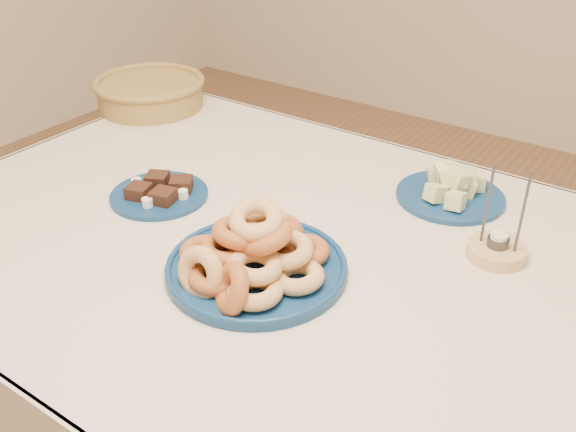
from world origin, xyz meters
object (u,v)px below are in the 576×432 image
(donut_platter, at_px, (254,257))
(candle_holder, at_px, (497,249))
(dining_table, at_px, (302,291))
(melon_plate, at_px, (453,188))
(wicker_basket, at_px, (150,91))
(brownie_plate, at_px, (159,193))

(donut_platter, height_order, candle_holder, candle_holder)
(dining_table, distance_m, donut_platter, 0.19)
(candle_holder, bearing_deg, dining_table, -149.40)
(melon_plate, xyz_separation_m, wicker_basket, (-0.96, 0.02, 0.02))
(dining_table, distance_m, brownie_plate, 0.40)
(dining_table, height_order, wicker_basket, wicker_basket)
(wicker_basket, distance_m, candle_holder, 1.14)
(dining_table, height_order, candle_holder, candle_holder)
(dining_table, xyz_separation_m, wicker_basket, (-0.80, 0.38, 0.15))
(dining_table, relative_size, brownie_plate, 6.00)
(wicker_basket, bearing_deg, brownie_plate, -42.83)
(melon_plate, relative_size, brownie_plate, 1.11)
(melon_plate, bearing_deg, donut_platter, -111.07)
(melon_plate, relative_size, wicker_basket, 0.74)
(dining_table, relative_size, candle_holder, 9.04)
(brownie_plate, bearing_deg, dining_table, 1.73)
(brownie_plate, bearing_deg, candle_holder, 16.05)
(melon_plate, xyz_separation_m, candle_holder, (0.16, -0.17, -0.01))
(brownie_plate, bearing_deg, melon_plate, 34.61)
(donut_platter, bearing_deg, wicker_basket, 147.11)
(melon_plate, distance_m, candle_holder, 0.23)
(melon_plate, distance_m, wicker_basket, 0.96)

